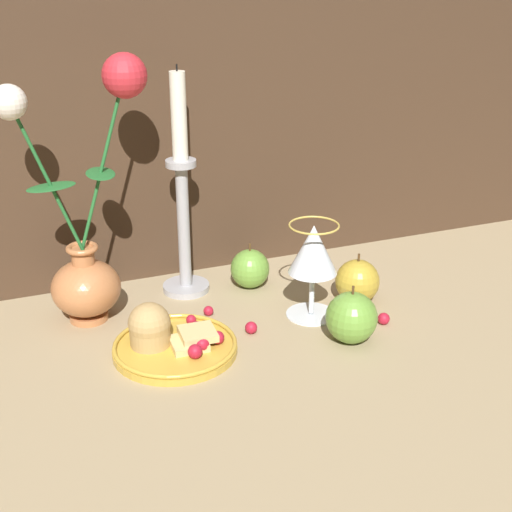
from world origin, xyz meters
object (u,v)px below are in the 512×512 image
Objects in this scene: apple_beside_vase at (357,281)px; apple_near_glass at (250,269)px; plate_with_pastries at (168,339)px; apple_at_table_edge at (351,318)px; vase at (87,237)px; wine_glass at (313,253)px; candlestick at (183,203)px.

apple_near_glass is (-0.14, 0.11, -0.00)m from apple_beside_vase.
apple_at_table_edge is (0.25, -0.07, 0.02)m from plate_with_pastries.
apple_near_glass is (0.26, 0.02, -0.10)m from vase.
wine_glass reaches higher than plate_with_pastries.
apple_near_glass is at bearing -14.41° from candlestick.
plate_with_pastries is 0.48× the size of candlestick.
wine_glass reaches higher than apple_at_table_edge.
plate_with_pastries is at bearing 165.09° from apple_at_table_edge.
apple_at_table_edge is at bearing -14.91° from plate_with_pastries.
apple_at_table_edge reaches higher than plate_with_pastries.
vase is 4.75× the size of apple_beside_vase.
candlestick is (-0.15, 0.15, 0.05)m from wine_glass.
plate_with_pastries is at bearing -172.87° from apple_beside_vase.
apple_at_table_edge reaches higher than apple_near_glass.
plate_with_pastries is (0.08, -0.13, -0.11)m from vase.
apple_beside_vase is at bearing -30.21° from candlestick.
vase is at bearing -164.37° from candlestick.
apple_beside_vase is at bearing -13.57° from vase.
candlestick is at bearing 66.41° from plate_with_pastries.
wine_glass is at bearing -170.30° from apple_beside_vase.
candlestick reaches higher than plate_with_pastries.
wine_glass is 1.81× the size of apple_beside_vase.
apple_at_table_edge is (0.02, -0.09, -0.06)m from wine_glass.
plate_with_pastries is at bearing -173.83° from wine_glass.
apple_near_glass is (0.10, -0.03, -0.12)m from candlestick.
apple_near_glass is at bearing 3.87° from vase.
wine_glass is 0.22m from candlestick.
apple_beside_vase is 0.13m from apple_at_table_edge.
vase is 2.63× the size of wine_glass.
candlestick is at bearing 124.85° from apple_at_table_edge.
candlestick is (0.16, 0.04, 0.02)m from vase.
plate_with_pastries is 1.17× the size of wine_glass.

